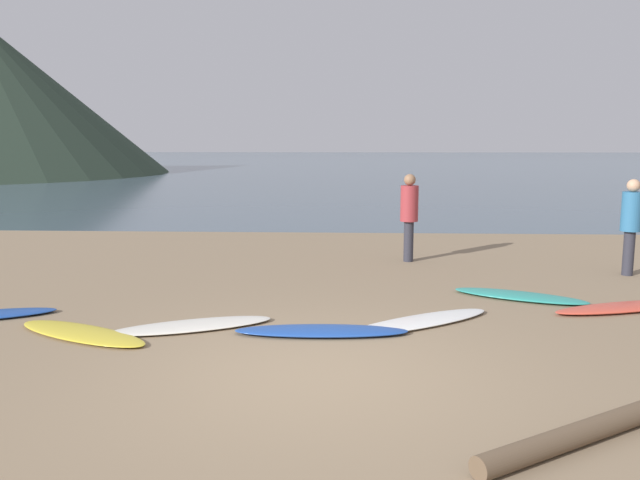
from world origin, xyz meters
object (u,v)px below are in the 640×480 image
object	(u,v)px
surfboard_2	(82,333)
driftwood_log	(571,437)
person_2	(409,210)
surfboard_3	(192,326)
person_0	(631,219)
surfboard_4	(322,331)
surfboard_7	(627,307)
surfboard_5	(420,321)
surfboard_6	(520,296)

from	to	relation	value
surfboard_2	driftwood_log	world-z (taller)	driftwood_log
surfboard_2	person_2	distance (m)	6.91
person_2	surfboard_2	bearing A→B (deg)	-148.47
surfboard_3	person_0	size ratio (longest dim) A/B	1.22
surfboard_4	person_2	xyz separation A→B (m)	(1.52, 4.95, 0.98)
surfboard_4	surfboard_2	bearing A→B (deg)	-178.22
surfboard_2	surfboard_7	size ratio (longest dim) A/B	0.88
surfboard_7	driftwood_log	distance (m)	4.81
surfboard_3	person_2	bearing A→B (deg)	33.23
surfboard_2	surfboard_4	xyz separation A→B (m)	(2.98, 0.19, 0.01)
surfboard_5	driftwood_log	world-z (taller)	driftwood_log
surfboard_4	person_2	size ratio (longest dim) A/B	1.25
surfboard_5	surfboard_4	bearing A→B (deg)	167.98
surfboard_2	driftwood_log	bearing A→B (deg)	-1.34
surfboard_7	surfboard_6	bearing A→B (deg)	137.23
surfboard_5	surfboard_3	bearing A→B (deg)	152.46
surfboard_5	surfboard_6	xyz separation A→B (m)	(1.68, 1.46, 0.00)
surfboard_5	person_0	world-z (taller)	person_0
driftwood_log	person_2	bearing A→B (deg)	94.26
surfboard_2	driftwood_log	xyz separation A→B (m)	(5.09, -2.72, 0.06)
person_0	surfboard_6	bearing A→B (deg)	-67.20
surfboard_3	driftwood_log	world-z (taller)	driftwood_log
surfboard_5	surfboard_6	distance (m)	2.22
surfboard_2	surfboard_3	world-z (taller)	surfboard_3
surfboard_2	person_0	distance (m)	9.27
surfboard_4	surfboard_5	xyz separation A→B (m)	(1.28, 0.51, -0.01)
surfboard_4	person_0	world-z (taller)	person_0
surfboard_5	surfboard_7	bearing A→B (deg)	-18.11
surfboard_7	surfboard_4	bearing A→B (deg)	179.00
surfboard_6	surfboard_3	bearing A→B (deg)	-133.84
surfboard_7	person_0	world-z (taller)	person_0
surfboard_4	surfboard_6	distance (m)	3.55
surfboard_3	surfboard_2	bearing A→B (deg)	173.55
surfboard_6	surfboard_7	xyz separation A→B (m)	(1.35, -0.61, 0.00)
surfboard_3	surfboard_4	distance (m)	1.70
person_2	driftwood_log	bearing A→B (deg)	-103.03
surfboard_4	surfboard_3	bearing A→B (deg)	171.80
surfboard_4	person_0	distance (m)	6.61
surfboard_6	surfboard_7	distance (m)	1.48
person_0	surfboard_5	bearing A→B (deg)	-65.75
surfboard_3	person_0	xyz separation A→B (m)	(7.02, 3.61, 0.98)
surfboard_6	surfboard_7	size ratio (longest dim) A/B	0.86
surfboard_2	surfboard_6	size ratio (longest dim) A/B	1.03
person_0	surfboard_7	bearing A→B (deg)	-37.50
surfboard_7	person_0	xyz separation A→B (m)	(1.02, 2.44, 0.97)
surfboard_4	person_2	world-z (taller)	person_2
driftwood_log	person_0	bearing A→B (deg)	64.35
person_0	surfboard_4	bearing A→B (deg)	-69.35
surfboard_2	surfboard_3	distance (m)	1.35
surfboard_2	surfboard_5	size ratio (longest dim) A/B	0.91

